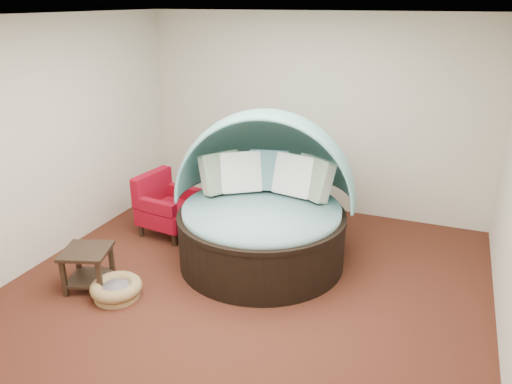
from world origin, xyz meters
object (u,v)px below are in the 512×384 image
at_px(red_armchair, 167,206).
at_px(side_table, 88,263).
at_px(pet_basket, 116,289).
at_px(canopy_daybed, 263,194).

bearing_deg(red_armchair, side_table, -84.78).
xyz_separation_m(pet_basket, side_table, (-0.39, 0.05, 0.20)).
bearing_deg(pet_basket, canopy_daybed, 51.12).
xyz_separation_m(pet_basket, red_armchair, (-0.33, 1.57, 0.28)).
xyz_separation_m(red_armchair, side_table, (-0.06, -1.52, -0.08)).
height_order(pet_basket, side_table, side_table).
bearing_deg(side_table, pet_basket, -7.57).
bearing_deg(canopy_daybed, side_table, -150.11).
height_order(red_armchair, side_table, red_armchair).
bearing_deg(canopy_daybed, red_armchair, 161.08).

